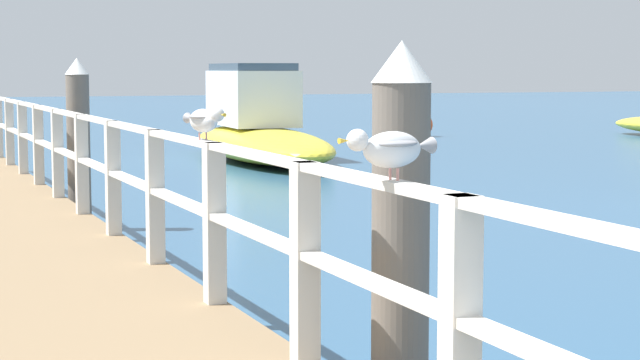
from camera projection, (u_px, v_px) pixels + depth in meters
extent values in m
cube|color=beige|center=(460.00, 332.00, 4.03)|extent=(0.12, 0.12, 1.01)
cube|color=beige|center=(305.00, 264.00, 5.45)|extent=(0.12, 0.12, 1.01)
cube|color=beige|center=(214.00, 223.00, 6.88)|extent=(0.12, 0.12, 1.01)
cube|color=beige|center=(155.00, 197.00, 8.31)|extent=(0.12, 0.12, 1.01)
cube|color=beige|center=(113.00, 178.00, 9.73)|extent=(0.12, 0.12, 1.01)
cube|color=beige|center=(82.00, 164.00, 11.16)|extent=(0.12, 0.12, 1.01)
cube|color=beige|center=(58.00, 153.00, 12.59)|extent=(0.12, 0.12, 1.01)
cube|color=beige|center=(38.00, 145.00, 14.02)|extent=(0.12, 0.12, 1.01)
cube|color=beige|center=(23.00, 138.00, 15.44)|extent=(0.12, 0.12, 1.01)
cube|color=beige|center=(10.00, 132.00, 16.87)|extent=(0.12, 0.12, 1.01)
cube|color=beige|center=(68.00, 113.00, 11.83)|extent=(0.10, 20.12, 0.04)
cube|color=beige|center=(69.00, 154.00, 11.87)|extent=(0.10, 20.12, 0.04)
cylinder|color=#6B6056|center=(400.00, 280.00, 5.33)|extent=(0.28, 0.28, 1.90)
cone|color=white|center=(402.00, 61.00, 5.23)|extent=(0.29, 0.29, 0.20)
cylinder|color=#6B6056|center=(79.00, 153.00, 13.49)|extent=(0.28, 0.28, 1.90)
cone|color=white|center=(77.00, 66.00, 13.38)|extent=(0.29, 0.29, 0.20)
ellipsoid|color=white|center=(392.00, 150.00, 4.49)|extent=(0.30, 0.19, 0.15)
sphere|color=white|center=(357.00, 140.00, 4.39)|extent=(0.09, 0.09, 0.09)
cone|color=gold|center=(344.00, 141.00, 4.35)|extent=(0.05, 0.03, 0.02)
cone|color=#939399|center=(424.00, 146.00, 4.59)|extent=(0.09, 0.09, 0.07)
ellipsoid|color=#939399|center=(392.00, 143.00, 4.49)|extent=(0.26, 0.22, 0.04)
cylinder|color=tan|center=(398.00, 174.00, 4.49)|extent=(0.01, 0.01, 0.05)
cylinder|color=tan|center=(390.00, 174.00, 4.53)|extent=(0.01, 0.01, 0.05)
ellipsoid|color=white|center=(204.00, 121.00, 7.02)|extent=(0.19, 0.30, 0.15)
sphere|color=white|center=(217.00, 114.00, 6.87)|extent=(0.09, 0.09, 0.09)
cone|color=gold|center=(223.00, 115.00, 6.82)|extent=(0.03, 0.05, 0.02)
cone|color=#939399|center=(191.00, 118.00, 7.16)|extent=(0.09, 0.09, 0.07)
ellipsoid|color=#939399|center=(204.00, 117.00, 7.02)|extent=(0.22, 0.26, 0.04)
cylinder|color=tan|center=(206.00, 136.00, 7.05)|extent=(0.01, 0.01, 0.05)
cylinder|color=tan|center=(199.00, 136.00, 7.02)|extent=(0.01, 0.01, 0.05)
ellipsoid|color=gold|center=(261.00, 144.00, 23.61)|extent=(2.63, 7.55, 0.74)
cube|color=white|center=(252.00, 98.00, 24.22)|extent=(1.57, 3.05, 1.19)
cube|color=#334756|center=(252.00, 67.00, 24.15)|extent=(1.47, 2.75, 0.16)
sphere|color=#E54C19|center=(421.00, 125.00, 32.27)|extent=(0.70, 0.70, 0.70)
cylinder|color=#262626|center=(421.00, 101.00, 32.20)|extent=(0.08, 0.08, 0.70)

